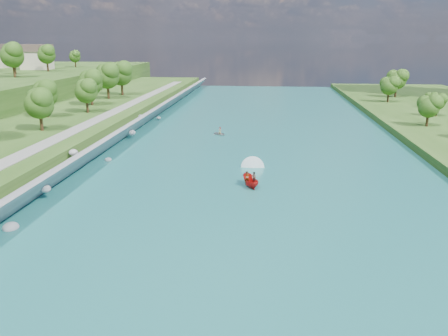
# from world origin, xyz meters

# --- Properties ---
(ground) EXTENTS (260.00, 260.00, 0.00)m
(ground) POSITION_xyz_m (0.00, 0.00, 0.00)
(ground) COLOR #2D5119
(ground) RESTS_ON ground
(river_water) EXTENTS (55.00, 240.00, 0.10)m
(river_water) POSITION_xyz_m (0.00, 20.00, 0.05)
(river_water) COLOR #175559
(river_water) RESTS_ON ground
(ridge_west) EXTENTS (60.00, 120.00, 9.00)m
(ridge_west) POSITION_xyz_m (-82.50, 95.00, 4.50)
(ridge_west) COLOR #2D5119
(ridge_west) RESTS_ON ground
(riprap_bank) EXTENTS (4.30, 236.00, 4.41)m
(riprap_bank) POSITION_xyz_m (-25.83, 18.64, 1.78)
(riprap_bank) COLOR slate
(riprap_bank) RESTS_ON ground
(riverside_path) EXTENTS (3.00, 200.00, 0.10)m
(riverside_path) POSITION_xyz_m (-32.50, 20.00, 3.55)
(riverside_path) COLOR gray
(riverside_path) RESTS_ON berm_west
(ridge_houses) EXTENTS (29.50, 29.50, 8.40)m
(ridge_houses) POSITION_xyz_m (-88.67, 100.00, 13.31)
(ridge_houses) COLOR beige
(ridge_houses) RESTS_ON ridge_west
(trees_ridge) EXTENTS (17.85, 50.44, 10.99)m
(trees_ridge) POSITION_xyz_m (-71.35, 87.87, 13.80)
(trees_ridge) COLOR #1E4712
(trees_ridge) RESTS_ON ridge_west
(motorboat) EXTENTS (3.60, 19.00, 2.19)m
(motorboat) POSITION_xyz_m (-0.41, 11.53, 0.78)
(motorboat) COLOR red
(motorboat) RESTS_ON river_water
(raft) EXTENTS (3.61, 3.60, 1.66)m
(raft) POSITION_xyz_m (-7.99, 42.26, 0.47)
(raft) COLOR gray
(raft) RESTS_ON river_water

